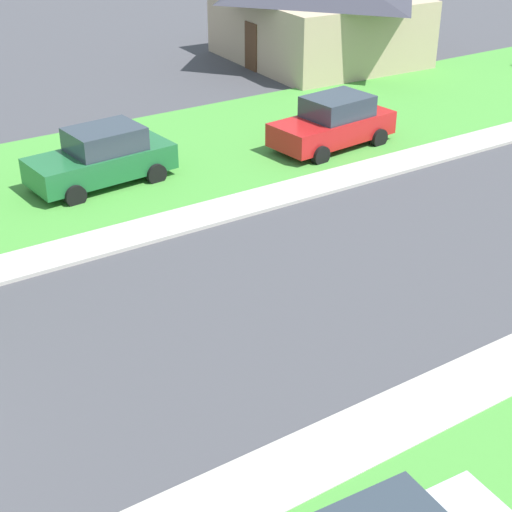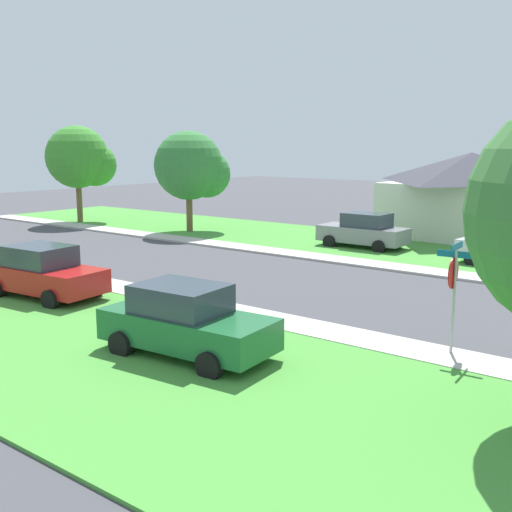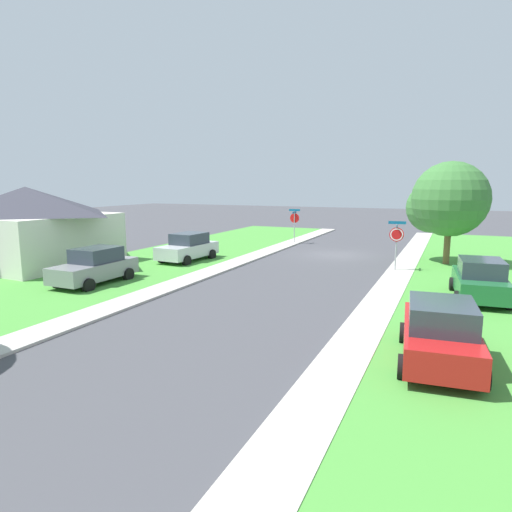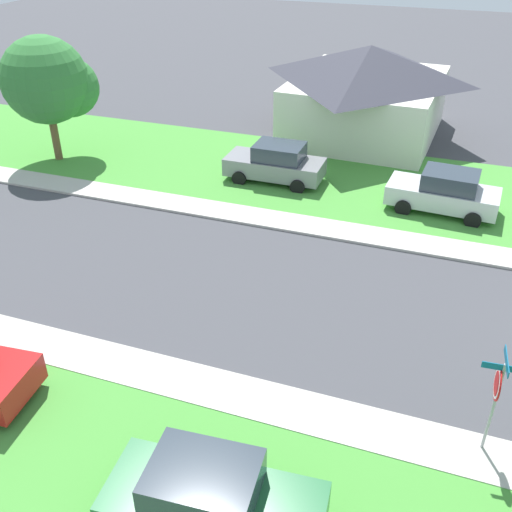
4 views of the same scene
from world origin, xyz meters
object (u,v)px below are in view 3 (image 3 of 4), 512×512
stop_sign_near_corner (294,220)px  tree_sidewalk_far (445,201)px  car_grey_driveway_right (95,266)px  car_silver_far_down_street (188,247)px  car_green_kerbside_mid (480,280)px  car_red_behind_trees (440,333)px  stop_sign_far_corner (396,237)px  house_right_setback (28,225)px

stop_sign_near_corner → tree_sidewalk_far: bearing=154.6°
car_grey_driveway_right → car_silver_far_down_street: size_ratio=0.98×
stop_sign_near_corner → car_green_kerbside_mid: size_ratio=0.63×
stop_sign_near_corner → car_grey_driveway_right: 18.25m
car_red_behind_trees → tree_sidewalk_far: size_ratio=0.73×
stop_sign_near_corner → car_red_behind_trees: stop_sign_near_corner is taller
car_grey_driveway_right → stop_sign_far_corner: bearing=-144.4°
car_grey_driveway_right → car_green_kerbside_mid: bearing=-166.2°
car_red_behind_trees → car_grey_driveway_right: same height
house_right_setback → car_grey_driveway_right: bearing=161.3°
stop_sign_near_corner → house_right_setback: size_ratio=0.30×
car_green_kerbside_mid → car_grey_driveway_right: bearing=13.8°
stop_sign_near_corner → stop_sign_far_corner: size_ratio=1.00×
stop_sign_near_corner → car_silver_far_down_street: bearing=72.8°
car_green_kerbside_mid → car_grey_driveway_right: 17.13m
tree_sidewalk_far → car_green_kerbside_mid: bearing=101.1°
stop_sign_far_corner → car_green_kerbside_mid: stop_sign_far_corner is taller
stop_sign_far_corner → car_red_behind_trees: (-2.65, 12.75, -1.01)m
house_right_setback → stop_sign_far_corner: bearing=-162.0°
stop_sign_far_corner → house_right_setback: 21.22m
car_red_behind_trees → house_right_setback: 23.70m
stop_sign_near_corner → car_red_behind_trees: 24.38m
car_green_kerbside_mid → car_grey_driveway_right: same height
car_green_kerbside_mid → tree_sidewalk_far: tree_sidewalk_far is taller
car_red_behind_trees → car_silver_far_down_street: 18.36m
tree_sidewalk_far → car_silver_far_down_street: bearing=20.2°
stop_sign_near_corner → tree_sidewalk_far: tree_sidewalk_far is taller
house_right_setback → car_silver_far_down_street: bearing=-149.6°
car_silver_far_down_street → house_right_setback: size_ratio=0.47×
car_red_behind_trees → house_right_setback: bearing=-15.1°
car_silver_far_down_street → car_grey_driveway_right: bearing=85.3°
stop_sign_near_corner → house_right_setback: 19.02m
tree_sidewalk_far → house_right_setback: (22.44, 10.01, -1.36)m
stop_sign_near_corner → car_green_kerbside_mid: 18.78m
car_grey_driveway_right → tree_sidewalk_far: (-14.98, -12.53, 2.87)m
stop_sign_far_corner → tree_sidewalk_far: (-2.26, -3.44, 1.86)m
car_silver_far_down_street → tree_sidewalk_far: size_ratio=0.73×
car_red_behind_trees → car_silver_far_down_street: same height
stop_sign_near_corner → car_silver_far_down_street: (3.26, 10.57, -1.01)m
stop_sign_near_corner → car_red_behind_trees: bearing=118.2°
car_green_kerbside_mid → car_silver_far_down_street: (16.05, -3.16, 0.00)m
tree_sidewalk_far → house_right_setback: 24.61m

